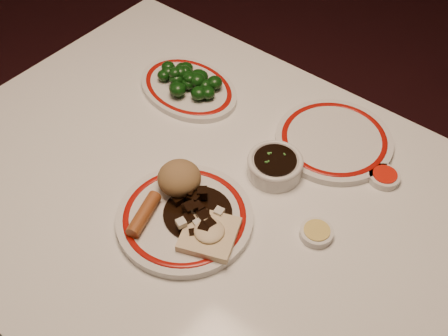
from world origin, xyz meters
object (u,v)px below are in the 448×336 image
fried_wonton (209,233)px  spring_roll (144,214)px  soy_bowl (275,167)px  rice_mound (179,178)px  stirfry_heap (196,210)px  broccoli_plate (188,88)px  dining_table (207,218)px  main_plate (185,218)px  broccoli_pile (188,79)px

fried_wonton → spring_roll: bearing=-159.8°
spring_roll → soy_bowl: (0.12, 0.26, -0.01)m
rice_mound → stirfry_heap: size_ratio=0.65×
rice_mound → broccoli_plate: (-0.20, 0.25, -0.04)m
dining_table → rice_mound: size_ratio=13.94×
main_plate → spring_roll: bearing=-135.7°
rice_mound → stirfry_heap: (0.07, -0.03, -0.02)m
stirfry_heap → fried_wonton: bearing=-24.8°
rice_mound → broccoli_pile: size_ratio=0.53×
broccoli_plate → soy_bowl: soy_bowl is taller
dining_table → spring_roll: bearing=-105.2°
stirfry_heap → soy_bowl: size_ratio=1.18×
broccoli_pile → dining_table: bearing=-42.3°
dining_table → fried_wonton: (0.09, -0.09, 0.12)m
broccoli_plate → rice_mound: bearing=-51.4°
spring_roll → stirfry_heap: 0.10m
main_plate → dining_table: bearing=101.7°
dining_table → rice_mound: rice_mound is taller
stirfry_heap → main_plate: bearing=-131.6°
main_plate → spring_roll: (-0.05, -0.05, 0.02)m
spring_roll → broccoli_plate: spring_roll is taller
spring_roll → soy_bowl: spring_roll is taller
rice_mound → soy_bowl: (0.11, 0.16, -0.03)m
main_plate → fried_wonton: (0.07, -0.01, 0.02)m
spring_roll → broccoli_plate: 0.40m
stirfry_heap → broccoli_pile: size_ratio=0.82×
broccoli_plate → broccoli_pile: 0.03m
rice_mound → soy_bowl: rice_mound is taller
stirfry_heap → soy_bowl: (0.05, 0.19, -0.01)m
rice_mound → stirfry_heap: bearing=-22.9°
soy_bowl → broccoli_plate: bearing=164.8°
spring_roll → fried_wonton: size_ratio=0.77×
fried_wonton → soy_bowl: (-0.01, 0.22, -0.01)m
spring_roll → stirfry_heap: stirfry_heap is taller
stirfry_heap → dining_table: bearing=115.9°
main_plate → broccoli_plate: main_plate is taller
dining_table → soy_bowl: bearing=57.9°
dining_table → soy_bowl: 0.19m
spring_roll → soy_bowl: bearing=48.4°
spring_roll → dining_table: bearing=57.1°
broccoli_plate → stirfry_heap: bearing=-46.2°
rice_mound → dining_table: bearing=48.1°
broccoli_pile → soy_bowl: 0.32m
fried_wonton → broccoli_pile: bearing=136.4°
fried_wonton → broccoli_plate: size_ratio=0.45×
broccoli_pile → soy_bowl: broccoli_pile is taller
dining_table → broccoli_pile: (-0.23, 0.21, 0.13)m
broccoli_pile → fried_wonton: bearing=-43.6°
spring_roll → stirfry_heap: bearing=27.5°
stirfry_heap → broccoli_plate: size_ratio=0.47×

